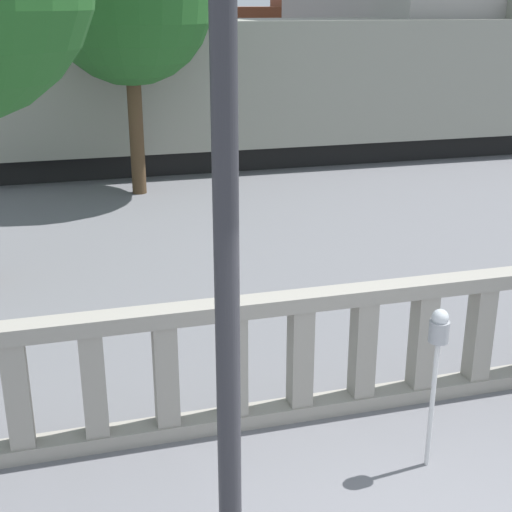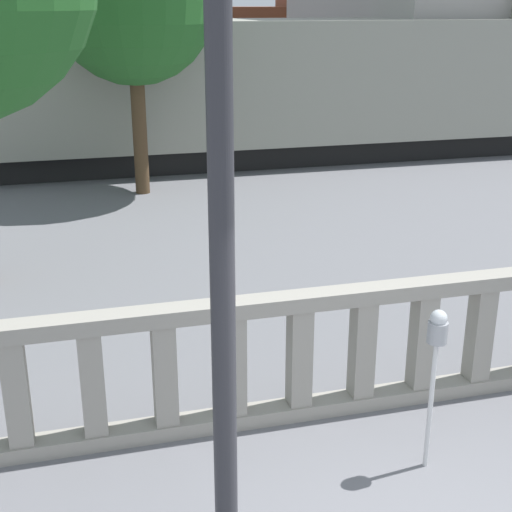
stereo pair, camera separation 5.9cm
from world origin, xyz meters
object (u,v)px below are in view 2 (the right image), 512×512
(parking_meter, at_px, (436,344))
(train_far, at_px, (85,51))
(train_near, at_px, (21,95))
(tree_left, at_px, (133,1))
(lamppost, at_px, (219,101))

(parking_meter, distance_m, train_far, 25.45)
(train_near, distance_m, tree_left, 4.01)
(lamppost, relative_size, parking_meter, 3.94)
(tree_left, bearing_deg, lamppost, -93.34)
(train_far, relative_size, tree_left, 4.32)
(tree_left, bearing_deg, train_far, 91.49)
(train_near, xyz_separation_m, train_far, (1.90, 12.99, 0.11))
(train_far, xyz_separation_m, tree_left, (0.41, -15.63, 1.85))
(lamppost, xyz_separation_m, train_near, (-1.69, 13.15, -1.45))
(lamppost, distance_m, parking_meter, 2.88)
(train_far, bearing_deg, tree_left, -88.51)
(lamppost, distance_m, train_near, 13.34)
(train_far, distance_m, tree_left, 15.74)
(train_near, height_order, tree_left, tree_left)
(parking_meter, height_order, tree_left, tree_left)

